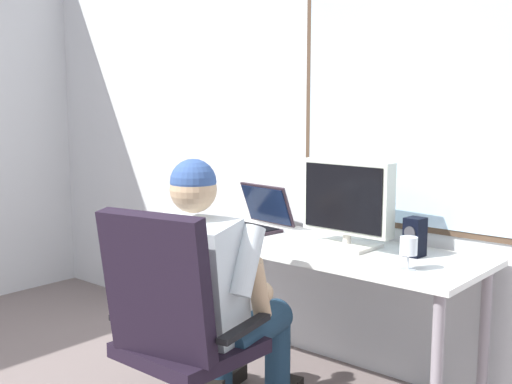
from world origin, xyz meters
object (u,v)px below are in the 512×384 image
person_seated (212,290)px  crt_monitor (347,201)px  wine_glass (409,248)px  office_chair (174,322)px  desk_speaker (415,237)px  laptop (255,218)px  desk (316,261)px

person_seated → crt_monitor: size_ratio=2.56×
crt_monitor → wine_glass: crt_monitor is taller
office_chair → wine_glass: (0.62, 0.75, 0.26)m
office_chair → person_seated: bearing=100.1°
wine_glass → desk_speaker: size_ratio=0.79×
wine_glass → desk_speaker: (-0.09, 0.23, -0.00)m
laptop → wine_glass: bearing=-12.3°
office_chair → crt_monitor: crt_monitor is taller
office_chair → crt_monitor: bearing=78.2°
laptop → office_chair: bearing=-66.8°
person_seated → wine_glass: bearing=36.2°
desk → wine_glass: bearing=-13.7°
office_chair → wine_glass: 1.00m
desk → laptop: size_ratio=4.31×
office_chair → crt_monitor: (0.20, 0.93, 0.39)m
laptop → wine_glass: 1.06m
crt_monitor → laptop: 0.63m
desk → laptop: 0.50m
wine_glass → office_chair: bearing=-129.5°
office_chair → desk_speaker: 1.14m
wine_glass → person_seated: bearing=-143.8°
office_chair → laptop: 1.08m
person_seated → desk_speaker: person_seated is taller
person_seated → wine_glass: 0.84m
person_seated → crt_monitor: bearing=70.2°
desk → laptop: bearing=169.4°
crt_monitor → desk_speaker: 0.36m
office_chair → laptop: office_chair is taller
desk → wine_glass: wine_glass is taller
person_seated → desk_speaker: size_ratio=6.75×
crt_monitor → desk_speaker: crt_monitor is taller
office_chair → crt_monitor: 1.03m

